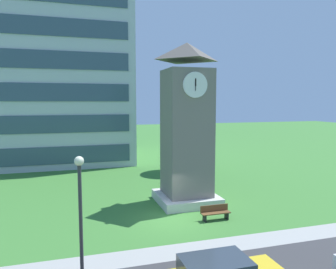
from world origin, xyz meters
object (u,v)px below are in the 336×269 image
(clock_tower, at_px, (187,132))
(street_lamp, at_px, (80,205))
(tree_by_building, at_px, (182,128))
(park_bench, at_px, (215,212))

(clock_tower, height_order, street_lamp, clock_tower)
(clock_tower, bearing_deg, tree_by_building, 72.53)
(clock_tower, xyz_separation_m, street_lamp, (-7.39, -8.71, -1.74))
(clock_tower, relative_size, street_lamp, 2.18)
(park_bench, relative_size, street_lamp, 0.36)
(clock_tower, distance_m, tree_by_building, 10.06)
(clock_tower, distance_m, street_lamp, 11.55)
(tree_by_building, bearing_deg, street_lamp, -119.64)
(street_lamp, bearing_deg, tree_by_building, 60.36)
(street_lamp, bearing_deg, clock_tower, 49.68)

